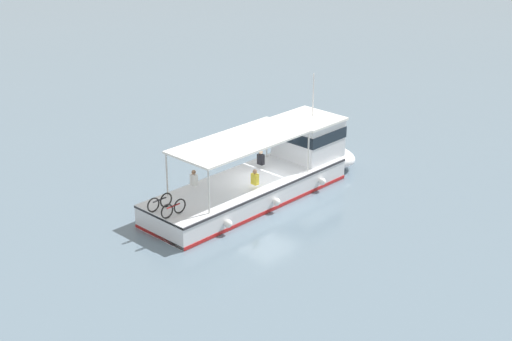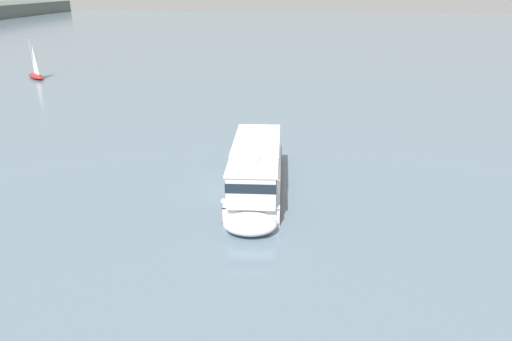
% 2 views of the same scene
% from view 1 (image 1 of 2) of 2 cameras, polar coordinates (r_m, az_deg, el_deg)
% --- Properties ---
extents(ground_plane, '(400.00, 400.00, 0.00)m').
position_cam_1_polar(ground_plane, '(36.28, 0.79, -2.24)').
color(ground_plane, slate).
extents(ferry_main, '(12.94, 3.86, 5.32)m').
position_cam_1_polar(ferry_main, '(36.84, 1.10, -0.12)').
color(ferry_main, silver).
rests_on(ferry_main, ground).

